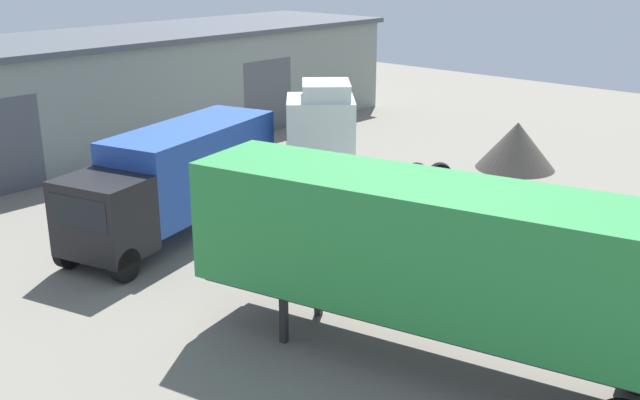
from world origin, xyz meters
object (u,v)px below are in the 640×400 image
(tractor_unit_white, at_px, (332,144))
(gravel_pile, at_px, (516,145))
(container_trailer_green, at_px, (448,256))
(box_truck_black, at_px, (177,175))

(tractor_unit_white, xyz_separation_m, gravel_pile, (7.93, -3.23, -1.02))
(container_trailer_green, distance_m, gravel_pile, 16.73)
(gravel_pile, bearing_deg, container_trailer_green, -157.24)
(box_truck_black, bearing_deg, tractor_unit_white, 153.55)
(tractor_unit_white, height_order, box_truck_black, tractor_unit_white)
(tractor_unit_white, xyz_separation_m, box_truck_black, (-6.06, 1.27, -0.10))
(tractor_unit_white, height_order, container_trailer_green, tractor_unit_white)
(box_truck_black, bearing_deg, gravel_pile, 147.53)
(tractor_unit_white, distance_m, box_truck_black, 6.20)
(tractor_unit_white, bearing_deg, container_trailer_green, 99.09)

